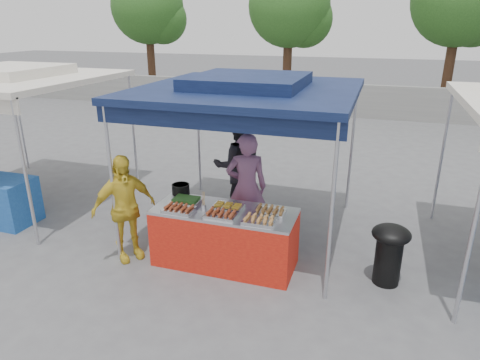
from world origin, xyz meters
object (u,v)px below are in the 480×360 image
(vendor_woman, at_px, (246,188))
(cooking_pot, at_px, (181,189))
(helper_man, at_px, (238,166))
(vendor_table, at_px, (225,237))
(customer_person, at_px, (124,208))
(wok_burner, at_px, (389,249))

(vendor_woman, bearing_deg, cooking_pot, 8.95)
(helper_man, bearing_deg, cooking_pot, 45.64)
(helper_man, bearing_deg, vendor_woman, 90.06)
(vendor_table, relative_size, customer_person, 1.25)
(wok_burner, bearing_deg, vendor_woman, -178.49)
(wok_burner, bearing_deg, cooking_pot, -165.00)
(cooking_pot, distance_m, vendor_woman, 1.02)
(helper_man, xyz_separation_m, customer_person, (-1.06, -2.02, -0.11))
(cooking_pot, xyz_separation_m, customer_person, (-0.60, -0.64, -0.13))
(vendor_table, bearing_deg, cooking_pot, 157.00)
(wok_burner, relative_size, customer_person, 0.53)
(vendor_woman, bearing_deg, customer_person, 17.43)
(wok_burner, xyz_separation_m, vendor_woman, (-2.17, 0.62, 0.38))
(cooking_pot, distance_m, customer_person, 0.88)
(vendor_table, relative_size, cooking_pot, 7.51)
(wok_burner, bearing_deg, helper_man, 167.35)
(helper_man, bearing_deg, customer_person, 36.48)
(vendor_table, relative_size, wok_burner, 2.37)
(cooking_pot, height_order, customer_person, customer_person)
(cooking_pot, bearing_deg, customer_person, -132.95)
(vendor_woman, relative_size, customer_person, 1.10)
(cooking_pot, relative_size, wok_burner, 0.32)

